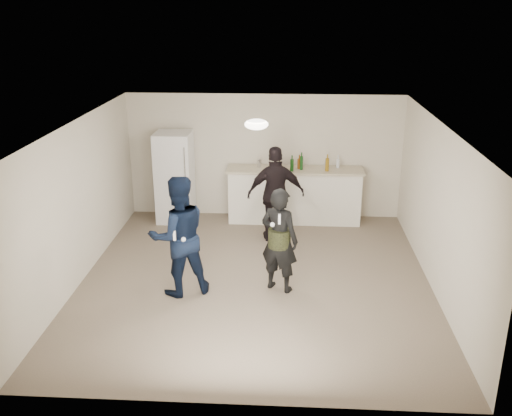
# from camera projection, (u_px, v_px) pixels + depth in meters

# --- Properties ---
(floor) EXTENTS (6.00, 6.00, 0.00)m
(floor) POSITION_uv_depth(u_px,v_px,m) (255.00, 280.00, 9.10)
(floor) COLOR #6B5B4C
(floor) RESTS_ON ground
(ceiling) EXTENTS (6.00, 6.00, 0.00)m
(ceiling) POSITION_uv_depth(u_px,v_px,m) (255.00, 125.00, 8.25)
(ceiling) COLOR silver
(ceiling) RESTS_ON wall_back
(wall_back) EXTENTS (6.00, 0.00, 6.00)m
(wall_back) POSITION_uv_depth(u_px,v_px,m) (264.00, 156.00, 11.49)
(wall_back) COLOR beige
(wall_back) RESTS_ON floor
(wall_front) EXTENTS (6.00, 0.00, 6.00)m
(wall_front) POSITION_uv_depth(u_px,v_px,m) (237.00, 304.00, 5.86)
(wall_front) COLOR beige
(wall_front) RESTS_ON floor
(wall_left) EXTENTS (0.00, 6.00, 6.00)m
(wall_left) POSITION_uv_depth(u_px,v_px,m) (78.00, 203.00, 8.83)
(wall_left) COLOR beige
(wall_left) RESTS_ON floor
(wall_right) EXTENTS (0.00, 6.00, 6.00)m
(wall_right) POSITION_uv_depth(u_px,v_px,m) (439.00, 210.00, 8.52)
(wall_right) COLOR beige
(wall_right) RESTS_ON floor
(counter) EXTENTS (2.60, 0.56, 1.05)m
(counter) POSITION_uv_depth(u_px,v_px,m) (294.00, 196.00, 11.39)
(counter) COLOR white
(counter) RESTS_ON floor
(counter_top) EXTENTS (2.68, 0.64, 0.04)m
(counter_top) POSITION_uv_depth(u_px,v_px,m) (295.00, 170.00, 11.20)
(counter_top) COLOR beige
(counter_top) RESTS_ON counter
(fridge) EXTENTS (0.70, 0.70, 1.80)m
(fridge) POSITION_uv_depth(u_px,v_px,m) (175.00, 177.00, 11.33)
(fridge) COLOR white
(fridge) RESTS_ON floor
(fridge_handle) EXTENTS (0.02, 0.02, 0.60)m
(fridge_handle) POSITION_uv_depth(u_px,v_px,m) (185.00, 163.00, 10.83)
(fridge_handle) COLOR #BBBBC0
(fridge_handle) RESTS_ON fridge
(ceiling_dome) EXTENTS (0.36, 0.36, 0.16)m
(ceiling_dome) POSITION_uv_depth(u_px,v_px,m) (256.00, 124.00, 8.54)
(ceiling_dome) COLOR white
(ceiling_dome) RESTS_ON ceiling
(shaker) EXTENTS (0.08, 0.08, 0.17)m
(shaker) POSITION_uv_depth(u_px,v_px,m) (259.00, 163.00, 11.29)
(shaker) COLOR silver
(shaker) RESTS_ON counter_top
(man) EXTENTS (1.11, 1.01, 1.85)m
(man) POSITION_uv_depth(u_px,v_px,m) (179.00, 236.00, 8.41)
(man) COLOR #0E1C3A
(man) RESTS_ON floor
(woman) EXTENTS (0.71, 0.61, 1.63)m
(woman) POSITION_uv_depth(u_px,v_px,m) (279.00, 240.00, 8.54)
(woman) COLOR black
(woman) RESTS_ON floor
(camo_shorts) EXTENTS (0.34, 0.34, 0.28)m
(camo_shorts) POSITION_uv_depth(u_px,v_px,m) (279.00, 238.00, 8.53)
(camo_shorts) COLOR #2F3518
(camo_shorts) RESTS_ON woman
(spectator) EXTENTS (1.09, 0.57, 1.77)m
(spectator) POSITION_uv_depth(u_px,v_px,m) (276.00, 194.00, 10.36)
(spectator) COLOR black
(spectator) RESTS_ON floor
(remote_man) EXTENTS (0.04, 0.04, 0.15)m
(remote_man) POSITION_uv_depth(u_px,v_px,m) (175.00, 235.00, 8.11)
(remote_man) COLOR white
(remote_man) RESTS_ON man
(nunchuk_man) EXTENTS (0.07, 0.07, 0.07)m
(nunchuk_man) POSITION_uv_depth(u_px,v_px,m) (183.00, 239.00, 8.15)
(nunchuk_man) COLOR white
(nunchuk_man) RESTS_ON man
(remote_woman) EXTENTS (0.04, 0.04, 0.15)m
(remote_woman) POSITION_uv_depth(u_px,v_px,m) (279.00, 219.00, 8.16)
(remote_woman) COLOR white
(remote_woman) RESTS_ON woman
(nunchuk_woman) EXTENTS (0.07, 0.07, 0.07)m
(nunchuk_woman) POSITION_uv_depth(u_px,v_px,m) (272.00, 225.00, 8.23)
(nunchuk_woman) COLOR silver
(nunchuk_woman) RESTS_ON woman
(bottle_cluster) EXTENTS (0.97, 0.36, 0.26)m
(bottle_cluster) POSITION_uv_depth(u_px,v_px,m) (310.00, 164.00, 11.10)
(bottle_cluster) COLOR silver
(bottle_cluster) RESTS_ON counter_top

